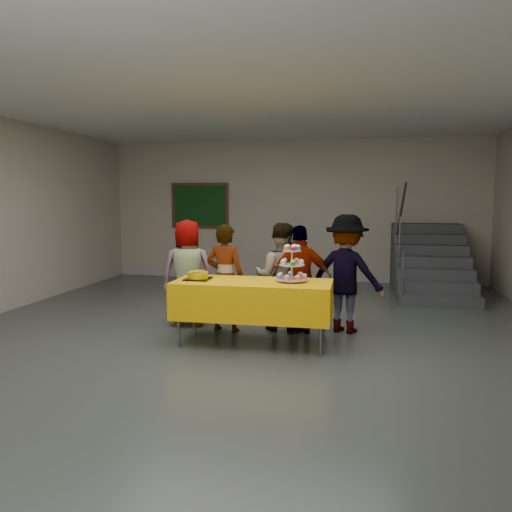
{
  "coord_description": "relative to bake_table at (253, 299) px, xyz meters",
  "views": [
    {
      "loc": [
        1.33,
        -5.67,
        1.75
      ],
      "look_at": [
        0.13,
        0.3,
        1.05
      ],
      "focal_mm": 35.0,
      "sensor_mm": 36.0,
      "label": 1
    }
  ],
  "objects": [
    {
      "name": "schoolchild_d",
      "position": [
        0.51,
        0.61,
        0.15
      ],
      "size": [
        0.88,
        0.51,
        1.41
      ],
      "primitive_type": "imported",
      "rotation": [
        0.0,
        0.0,
        3.35
      ],
      "color": "slate",
      "rests_on": "ground"
    },
    {
      "name": "noticeboard",
      "position": [
        -2.21,
        4.86,
        1.04
      ],
      "size": [
        1.3,
        0.05,
        1.0
      ],
      "color": "#472B16",
      "rests_on": "ground"
    },
    {
      "name": "cupcake_stand",
      "position": [
        0.46,
        0.06,
        0.39
      ],
      "size": [
        0.38,
        0.38,
        0.44
      ],
      "color": "silver",
      "rests_on": "bake_table"
    },
    {
      "name": "bear_cake",
      "position": [
        -0.68,
        -0.02,
        0.27
      ],
      "size": [
        0.32,
        0.36,
        0.12
      ],
      "color": "black",
      "rests_on": "bake_table"
    },
    {
      "name": "schoolchild_a",
      "position": [
        -1.07,
        0.74,
        0.18
      ],
      "size": [
        0.78,
        0.57,
        1.47
      ],
      "primitive_type": "imported",
      "rotation": [
        0.0,
        0.0,
        3.3
      ],
      "color": "slate",
      "rests_on": "ground"
    },
    {
      "name": "bake_table",
      "position": [
        0.0,
        0.0,
        0.0
      ],
      "size": [
        1.88,
        0.78,
        0.77
      ],
      "color": "#595960",
      "rests_on": "ground"
    },
    {
      "name": "room_shell",
      "position": [
        -0.13,
        -0.08,
        1.57
      ],
      "size": [
        10.0,
        10.04,
        3.02
      ],
      "color": "#4C514C",
      "rests_on": "ground"
    },
    {
      "name": "schoolchild_e",
      "position": [
        1.09,
        0.8,
        0.22
      ],
      "size": [
        1.13,
        0.85,
        1.55
      ],
      "primitive_type": "imported",
      "rotation": [
        0.0,
        0.0,
        2.83
      ],
      "color": "slate",
      "rests_on": "ground"
    },
    {
      "name": "staircase",
      "position": [
        2.56,
        4.02,
        -0.07
      ],
      "size": [
        1.3,
        2.4,
        2.04
      ],
      "color": "#424447",
      "rests_on": "ground"
    },
    {
      "name": "schoolchild_c",
      "position": [
        0.22,
        0.72,
        0.16
      ],
      "size": [
        0.7,
        0.55,
        1.44
      ],
      "primitive_type": "imported",
      "rotation": [
        0.0,
        0.0,
        3.15
      ],
      "color": "slate",
      "rests_on": "ground"
    },
    {
      "name": "schoolchild_b",
      "position": [
        -0.48,
        0.52,
        0.16
      ],
      "size": [
        0.55,
        0.39,
        1.42
      ],
      "primitive_type": "imported",
      "rotation": [
        0.0,
        0.0,
        3.03
      ],
      "color": "slate",
      "rests_on": "ground"
    }
  ]
}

